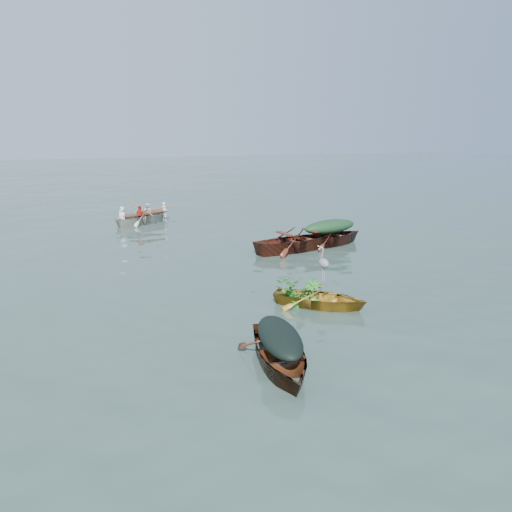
{
  "coord_description": "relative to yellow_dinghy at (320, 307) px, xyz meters",
  "views": [
    {
      "loc": [
        -5.77,
        -10.91,
        4.32
      ],
      "look_at": [
        -0.45,
        3.1,
        0.5
      ],
      "focal_mm": 35.0,
      "sensor_mm": 36.0,
      "label": 1
    }
  ],
  "objects": [
    {
      "name": "oars",
      "position": [
        -2.38,
        13.08,
        0.51
      ],
      "size": [
        1.78,
        2.57,
        0.06
      ],
      "primitive_type": null,
      "rotation": [
        0.0,
        0.0,
        2.08
      ],
      "color": "brown",
      "rests_on": "rowed_boat"
    },
    {
      "name": "green_tarp_cover",
      "position": [
        3.54,
        5.92,
        0.76
      ],
      "size": [
        2.48,
        1.24,
        0.52
      ],
      "primitive_type": "ellipsoid",
      "rotation": [
        0.0,
        0.0,
        1.79
      ],
      "color": "#193E1F",
      "rests_on": "green_tarp_boat"
    },
    {
      "name": "thwart_benches",
      "position": [
        2.02,
        5.57,
        0.59
      ],
      "size": [
        2.49,
        1.27,
        0.04
      ],
      "primitive_type": null,
      "rotation": [
        0.0,
        0.0,
        1.74
      ],
      "color": "#441A0F",
      "rests_on": "open_wooden_boat"
    },
    {
      "name": "ground",
      "position": [
        0.09,
        0.44,
        0.0
      ],
      "size": [
        140.0,
        140.0,
        0.0
      ],
      "primitive_type": "plane",
      "color": "#374D44",
      "rests_on": "ground"
    },
    {
      "name": "rowers",
      "position": [
        -2.38,
        13.08,
        0.86
      ],
      "size": [
        3.03,
        2.34,
        0.76
      ],
      "primitive_type": "imported",
      "rotation": [
        0.0,
        0.0,
        2.08
      ],
      "color": "silver",
      "rests_on": "rowed_boat"
    },
    {
      "name": "rowed_boat",
      "position": [
        -2.38,
        13.08,
        0.0
      ],
      "size": [
        4.16,
        3.04,
        0.96
      ],
      "primitive_type": "imported",
      "rotation": [
        0.0,
        0.0,
        2.08
      ],
      "color": "silver",
      "rests_on": "ground"
    },
    {
      "name": "green_tarp_boat",
      "position": [
        3.54,
        5.92,
        0.0
      ],
      "size": [
        4.51,
        2.26,
        1.01
      ],
      "primitive_type": "imported",
      "rotation": [
        0.0,
        0.0,
        1.79
      ],
      "color": "#561C14",
      "rests_on": "ground"
    },
    {
      "name": "heron",
      "position": [
        0.32,
        0.45,
        0.84
      ],
      "size": [
        0.49,
        0.47,
        0.92
      ],
      "primitive_type": null,
      "rotation": [
        0.0,
        0.0,
        0.86
      ],
      "color": "gray",
      "rests_on": "yellow_dinghy"
    },
    {
      "name": "dark_covered_boat",
      "position": [
        -2.24,
        -2.63,
        0.0
      ],
      "size": [
        1.91,
        3.74,
        0.88
      ],
      "primitive_type": "imported",
      "rotation": [
        0.0,
        0.0,
        -0.17
      ],
      "color": "#4A2111",
      "rests_on": "ground"
    },
    {
      "name": "yellow_dinghy",
      "position": [
        0.0,
        0.0,
        0.0
      ],
      "size": [
        3.02,
        2.85,
        0.77
      ],
      "primitive_type": "imported",
      "rotation": [
        0.0,
        0.0,
        0.86
      ],
      "color": "#B88124",
      "rests_on": "ground"
    },
    {
      "name": "open_wooden_boat",
      "position": [
        2.02,
        5.57,
        0.0
      ],
      "size": [
        4.93,
        2.24,
        1.13
      ],
      "primitive_type": "imported",
      "rotation": [
        0.0,
        0.0,
        1.74
      ],
      "color": "maroon",
      "rests_on": "ground"
    },
    {
      "name": "dark_tarp_cover",
      "position": [
        -2.24,
        -2.63,
        0.64
      ],
      "size": [
        1.05,
        2.06,
        0.4
      ],
      "primitive_type": "ellipsoid",
      "rotation": [
        0.0,
        0.0,
        -0.17
      ],
      "color": "black",
      "rests_on": "dark_covered_boat"
    },
    {
      "name": "dinghy_weeds",
      "position": [
        -0.4,
        0.38,
        0.68
      ],
      "size": [
        1.14,
        1.12,
        0.6
      ],
      "primitive_type": "imported",
      "rotation": [
        0.0,
        0.0,
        0.86
      ],
      "color": "#1F671B",
      "rests_on": "yellow_dinghy"
    }
  ]
}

